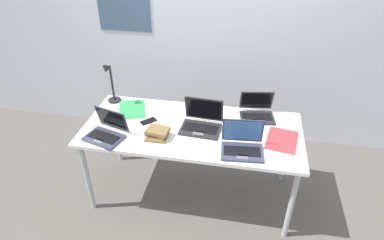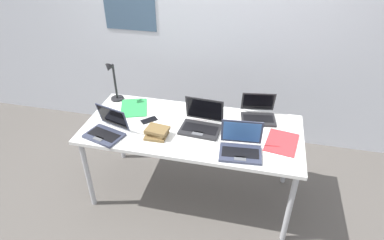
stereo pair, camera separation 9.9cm
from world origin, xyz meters
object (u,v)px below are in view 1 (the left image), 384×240
object	(u,v)px
laptop_far_corner	(201,123)
book_stack	(157,133)
cell_phone	(148,121)
coffee_mug	(199,108)
paper_folder_near_lamp	(132,109)
computer_mouse	(110,117)
paper_folder_mid_desk	(282,140)
desk_lamp	(110,84)
laptop_front_left	(257,112)
laptop_mid_desk	(242,145)
laptop_front_right	(106,132)

from	to	relation	value
laptop_far_corner	book_stack	distance (m)	0.38
laptop_far_corner	cell_phone	size ratio (longest dim) A/B	2.49
coffee_mug	paper_folder_near_lamp	bearing A→B (deg)	-174.15
laptop_far_corner	paper_folder_near_lamp	size ratio (longest dim) A/B	1.09
computer_mouse	book_stack	bearing A→B (deg)	-32.27
paper_folder_mid_desk	book_stack	bearing A→B (deg)	-172.22
desk_lamp	laptop_front_left	xyz separation A→B (m)	(1.32, 0.00, -0.15)
paper_folder_mid_desk	paper_folder_near_lamp	distance (m)	1.33
laptop_mid_desk	coffee_mug	world-z (taller)	laptop_mid_desk
laptop_front_right	coffee_mug	distance (m)	0.83
cell_phone	laptop_front_right	bearing A→B (deg)	-90.44
desk_lamp	paper_folder_mid_desk	world-z (taller)	desk_lamp
laptop_mid_desk	cell_phone	xyz separation A→B (m)	(-0.81, 0.25, -0.04)
desk_lamp	paper_folder_mid_desk	size ratio (longest dim) A/B	1.29
book_stack	laptop_mid_desk	bearing A→B (deg)	-4.24
laptop_mid_desk	paper_folder_near_lamp	bearing A→B (deg)	157.87
book_stack	desk_lamp	bearing A→B (deg)	140.90
laptop_front_right	coffee_mug	size ratio (longest dim) A/B	3.10
desk_lamp	laptop_front_right	xyz separation A→B (m)	(0.15, -0.51, -0.15)
desk_lamp	laptop_far_corner	xyz separation A→B (m)	(0.88, -0.26, -0.15)
laptop_front_left	book_stack	bearing A→B (deg)	-149.83
desk_lamp	paper_folder_near_lamp	size ratio (longest dim) A/B	1.29
laptop_front_right	paper_folder_mid_desk	world-z (taller)	laptop_front_right
cell_phone	paper_folder_near_lamp	xyz separation A→B (m)	(-0.20, 0.16, -0.00)
laptop_front_right	cell_phone	distance (m)	0.37
book_stack	coffee_mug	size ratio (longest dim) A/B	1.78
laptop_mid_desk	laptop_front_right	size ratio (longest dim) A/B	0.94
laptop_far_corner	laptop_front_right	world-z (taller)	laptop_far_corner
coffee_mug	laptop_front_right	bearing A→B (deg)	-143.75
computer_mouse	cell_phone	xyz separation A→B (m)	(0.34, 0.01, -0.01)
laptop_mid_desk	book_stack	bearing A→B (deg)	175.76
book_stack	coffee_mug	xyz separation A→B (m)	(0.27, 0.42, 0.01)
desk_lamp	laptop_front_right	distance (m)	0.56
laptop_front_left	cell_phone	distance (m)	0.94
laptop_front_left	paper_folder_near_lamp	size ratio (longest dim) A/B	1.03
laptop_far_corner	coffee_mug	distance (m)	0.24
laptop_mid_desk	cell_phone	bearing A→B (deg)	162.94
desk_lamp	cell_phone	distance (m)	0.52
laptop_far_corner	cell_phone	xyz separation A→B (m)	(-0.46, 0.01, -0.04)
desk_lamp	laptop_far_corner	bearing A→B (deg)	-16.36
laptop_mid_desk	coffee_mug	size ratio (longest dim) A/B	2.91
laptop_far_corner	paper_folder_mid_desk	bearing A→B (deg)	-5.04
laptop_front_right	book_stack	distance (m)	0.40
computer_mouse	cell_phone	world-z (taller)	computer_mouse
cell_phone	paper_folder_mid_desk	world-z (taller)	cell_phone
desk_lamp	paper_folder_near_lamp	xyz separation A→B (m)	(0.21, -0.09, -0.19)
paper_folder_near_lamp	laptop_front_right	bearing A→B (deg)	-98.12
desk_lamp	book_stack	world-z (taller)	desk_lamp
laptop_mid_desk	laptop_far_corner	size ratio (longest dim) A/B	0.97
laptop_front_right	computer_mouse	size ratio (longest dim) A/B	3.65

